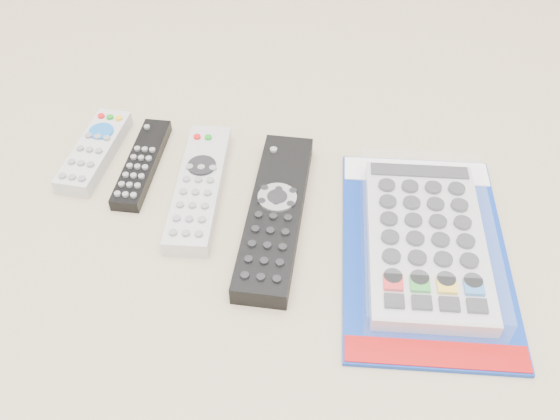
% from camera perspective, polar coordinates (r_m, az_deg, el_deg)
% --- Properties ---
extents(remote_small_grey, '(0.05, 0.15, 0.02)m').
position_cam_1_polar(remote_small_grey, '(0.82, -16.60, 5.22)').
color(remote_small_grey, '#A9A9AC').
rests_on(remote_small_grey, ground).
extents(remote_slim_black, '(0.05, 0.16, 0.02)m').
position_cam_1_polar(remote_slim_black, '(0.79, -12.51, 4.17)').
color(remote_slim_black, black).
rests_on(remote_slim_black, ground).
extents(remote_silver_dvd, '(0.09, 0.21, 0.02)m').
position_cam_1_polar(remote_silver_dvd, '(0.75, -7.40, 2.14)').
color(remote_silver_dvd, '#BABABE').
rests_on(remote_silver_dvd, ground).
extents(remote_large_black, '(0.08, 0.25, 0.03)m').
position_cam_1_polar(remote_large_black, '(0.71, -0.42, -0.32)').
color(remote_large_black, black).
rests_on(remote_large_black, ground).
extents(jumbo_remote_packaged, '(0.23, 0.32, 0.04)m').
position_cam_1_polar(jumbo_remote_packaged, '(0.69, 13.21, -2.59)').
color(jumbo_remote_packaged, navy).
rests_on(jumbo_remote_packaged, ground).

